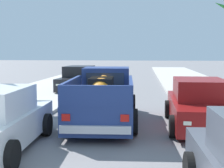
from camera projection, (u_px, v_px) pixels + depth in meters
name	position (u px, v px, depth m)	size (l,w,h in m)	color
sidewalk_left	(33.00, 96.00, 16.10)	(4.72, 60.00, 0.12)	beige
sidewalk_right	(218.00, 99.00, 15.14)	(4.72, 60.00, 0.12)	beige
curb_left	(50.00, 96.00, 16.00)	(0.16, 60.00, 0.10)	silver
curb_right	(198.00, 99.00, 15.24)	(0.16, 60.00, 0.10)	silver
pickup_truck	(104.00, 98.00, 10.37)	(2.40, 5.30, 1.80)	navy
car_left_near	(199.00, 105.00, 9.64)	(2.11, 4.30, 1.54)	maroon
car_right_near	(79.00, 80.00, 18.46)	(2.21, 4.34, 1.54)	black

